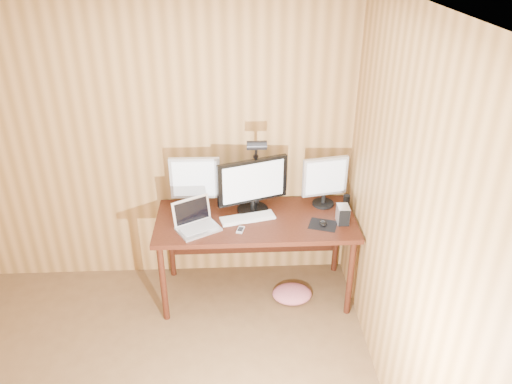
{
  "coord_description": "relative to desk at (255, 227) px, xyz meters",
  "views": [
    {
      "loc": [
        0.77,
        -1.79,
        2.83
      ],
      "look_at": [
        0.93,
        1.58,
        1.02
      ],
      "focal_mm": 35.0,
      "sensor_mm": 36.0,
      "label": 1
    }
  ],
  "objects": [
    {
      "name": "room_shell",
      "position": [
        -0.93,
        -1.7,
        0.62
      ],
      "size": [
        4.0,
        4.0,
        4.0
      ],
      "color": "brown",
      "rests_on": "ground"
    },
    {
      "name": "desk",
      "position": [
        0.0,
        0.0,
        0.0
      ],
      "size": [
        1.6,
        0.7,
        0.75
      ],
      "color": "#36150B",
      "rests_on": "floor"
    },
    {
      "name": "monitor_center",
      "position": [
        -0.02,
        0.06,
        0.36
      ],
      "size": [
        0.57,
        0.26,
        0.46
      ],
      "rotation": [
        0.0,
        0.0,
        0.34
      ],
      "color": "black",
      "rests_on": "desk"
    },
    {
      "name": "monitor_left",
      "position": [
        -0.48,
        0.12,
        0.37
      ],
      "size": [
        0.4,
        0.19,
        0.46
      ],
      "rotation": [
        0.0,
        0.0,
        -0.01
      ],
      "color": "black",
      "rests_on": "desk"
    },
    {
      "name": "monitor_right",
      "position": [
        0.58,
        0.13,
        0.35
      ],
      "size": [
        0.38,
        0.18,
        0.43
      ],
      "rotation": [
        0.0,
        0.0,
        0.2
      ],
      "color": "black",
      "rests_on": "desk"
    },
    {
      "name": "laptop",
      "position": [
        -0.47,
        -0.18,
        0.18
      ],
      "size": [
        0.39,
        0.36,
        0.22
      ],
      "rotation": [
        0.0,
        0.0,
        0.52
      ],
      "color": "silver",
      "rests_on": "desk"
    },
    {
      "name": "keyboard",
      "position": [
        -0.06,
        -0.07,
        0.13
      ],
      "size": [
        0.46,
        0.24,
        0.02
      ],
      "rotation": [
        0.0,
        0.0,
        0.25
      ],
      "color": "silver",
      "rests_on": "desk"
    },
    {
      "name": "mousepad",
      "position": [
        0.52,
        -0.19,
        0.12
      ],
      "size": [
        0.26,
        0.23,
        0.0
      ],
      "primitive_type": "cube",
      "rotation": [
        0.0,
        0.0,
        -0.33
      ],
      "color": "black",
      "rests_on": "desk"
    },
    {
      "name": "mouse",
      "position": [
        0.52,
        -0.19,
        0.14
      ],
      "size": [
        0.1,
        0.12,
        0.03
      ],
      "primitive_type": "ellipsoid",
      "rotation": [
        0.0,
        0.0,
        -0.51
      ],
      "color": "black",
      "rests_on": "mousepad"
    },
    {
      "name": "hard_drive",
      "position": [
        0.68,
        -0.16,
        0.19
      ],
      "size": [
        0.09,
        0.13,
        0.14
      ],
      "rotation": [
        0.0,
        0.0,
        -0.01
      ],
      "color": "silver",
      "rests_on": "desk"
    },
    {
      "name": "phone",
      "position": [
        -0.13,
        -0.24,
        0.13
      ],
      "size": [
        0.07,
        0.11,
        0.01
      ],
      "rotation": [
        0.0,
        0.0,
        -0.27
      ],
      "color": "silver",
      "rests_on": "desk"
    },
    {
      "name": "speaker",
      "position": [
        0.75,
        0.04,
        0.19
      ],
      "size": [
        0.06,
        0.06,
        0.13
      ],
      "primitive_type": "cylinder",
      "color": "black",
      "rests_on": "desk"
    },
    {
      "name": "desk_lamp",
      "position": [
        0.01,
        0.09,
        0.54
      ],
      "size": [
        0.15,
        0.22,
        0.67
      ],
      "rotation": [
        0.0,
        0.0,
        -0.21
      ],
      "color": "black",
      "rests_on": "desk"
    },
    {
      "name": "fabric_pile",
      "position": [
        0.31,
        -0.18,
        -0.57
      ],
      "size": [
        0.4,
        0.36,
        0.11
      ],
      "primitive_type": null,
      "rotation": [
        0.0,
        0.0,
        -0.29
      ],
      "color": "#BB5A65",
      "rests_on": "floor"
    }
  ]
}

